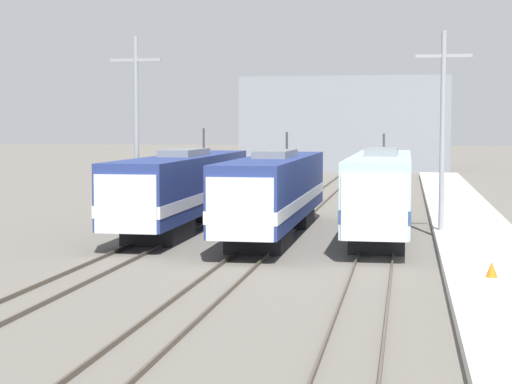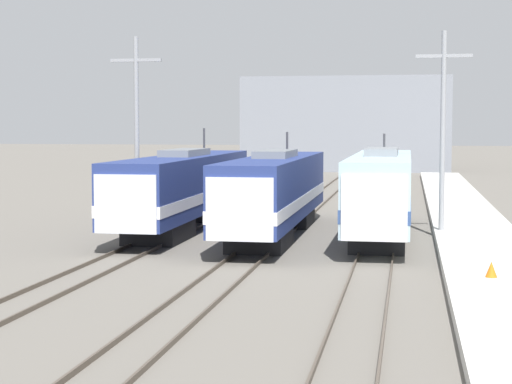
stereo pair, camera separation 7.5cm
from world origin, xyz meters
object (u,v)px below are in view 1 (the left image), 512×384
object	(u,v)px
locomotive_far_right	(381,192)
catenary_tower_left	(136,127)
locomotive_far_left	(183,188)
locomotive_center	(274,193)
catenary_tower_right	(443,128)
traffic_cone	(492,269)

from	to	relation	value
locomotive_far_right	catenary_tower_left	size ratio (longest dim) A/B	1.77
locomotive_far_left	catenary_tower_left	world-z (taller)	catenary_tower_left
locomotive_center	catenary_tower_right	size ratio (longest dim) A/B	1.84
traffic_cone	locomotive_center	bearing A→B (deg)	127.97
catenary_tower_right	locomotive_far_right	bearing A→B (deg)	-170.85
locomotive_far_right	catenary_tower_left	world-z (taller)	catenary_tower_left
catenary_tower_left	traffic_cone	xyz separation A→B (m)	(16.57, -12.90, -4.71)
locomotive_far_left	traffic_cone	size ratio (longest dim) A/B	37.08
catenary_tower_left	locomotive_center	bearing A→B (deg)	-8.14
locomotive_far_left	traffic_cone	distance (m)	20.14
catenary_tower_right	traffic_cone	world-z (taller)	catenary_tower_right
catenary_tower_left	traffic_cone	size ratio (longest dim) A/B	18.98
locomotive_far_left	locomotive_far_right	size ratio (longest dim) A/B	1.10
locomotive_center	traffic_cone	bearing A→B (deg)	-52.03
locomotive_far_right	traffic_cone	distance (m)	13.19
traffic_cone	catenary_tower_left	bearing A→B (deg)	142.09
catenary_tower_left	catenary_tower_right	world-z (taller)	same
catenary_tower_left	catenary_tower_right	bearing A→B (deg)	0.00
locomotive_far_right	traffic_cone	size ratio (longest dim) A/B	33.68
locomotive_center	traffic_cone	world-z (taller)	locomotive_center
locomotive_far_left	locomotive_far_right	world-z (taller)	locomotive_far_left
locomotive_far_left	locomotive_far_right	distance (m)	10.45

